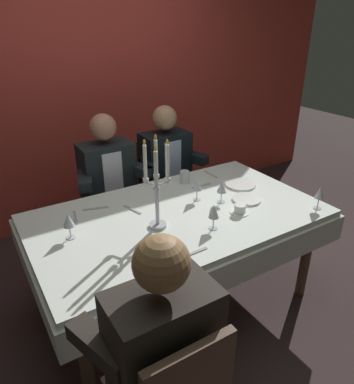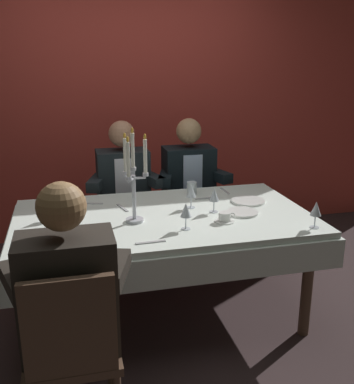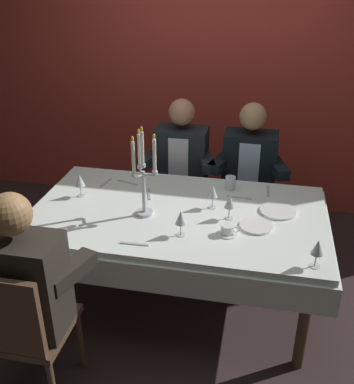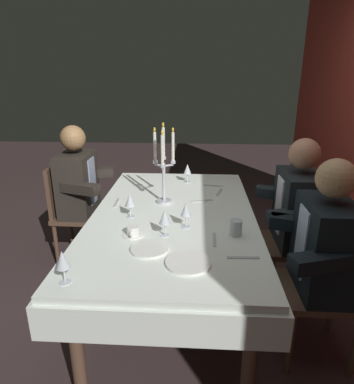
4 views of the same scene
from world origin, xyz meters
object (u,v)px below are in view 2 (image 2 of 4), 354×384
wine_glass_4 (186,211)px  wine_glass_3 (316,210)px  water_tumbler_0 (192,188)px  coffee_cup_0 (225,218)px  seated_diner_1 (123,182)px  seated_diner_2 (188,177)px  wine_glass_1 (191,192)px  wine_glass_0 (52,202)px  dinner_plate_1 (248,201)px  wine_glass_2 (214,195)px  dinner_plate_0 (242,212)px  seated_diner_0 (68,293)px  dining_table (164,232)px  candelabra (134,181)px

wine_glass_4 → wine_glass_3: bearing=-12.0°
water_tumbler_0 → coffee_cup_0: size_ratio=0.73×
seated_diner_1 → seated_diner_2: size_ratio=1.00×
wine_glass_1 → wine_glass_4: size_ratio=1.00×
wine_glass_4 → wine_glass_0: bearing=155.2°
dinner_plate_1 → wine_glass_2: (-0.30, -0.15, 0.11)m
dinner_plate_0 → seated_diner_0: size_ratio=0.17×
wine_glass_2 → wine_glass_4: 0.36m
water_tumbler_0 → seated_diner_1: (-0.45, 0.49, -0.05)m
dining_table → seated_diner_1: seated_diner_1 is taller
dining_table → wine_glass_1: (0.21, 0.09, 0.23)m
wine_glass_2 → wine_glass_4: same height
wine_glass_0 → wine_glass_4: (0.77, -0.36, 0.00)m
wine_glass_1 → seated_diner_1: seated_diner_1 is taller
dinner_plate_0 → seated_diner_1: (-0.66, 0.98, -0.01)m
seated_diner_0 → seated_diner_2: bearing=59.9°
dining_table → dinner_plate_0: dinner_plate_0 is taller
dining_table → wine_glass_0: (-0.70, 0.08, 0.23)m
dinner_plate_1 → seated_diner_0: (-1.26, -1.01, -0.01)m
seated_diner_1 → seated_diner_2: (0.56, 0.00, 0.00)m
candelabra → dining_table: bearing=21.9°
seated_diner_1 → wine_glass_1: bearing=-65.5°
dinner_plate_1 → water_tumbler_0: bearing=141.3°
dining_table → dinner_plate_0: (0.51, -0.10, 0.13)m
dinner_plate_1 → seated_diner_2: size_ratio=0.19×
dining_table → wine_glass_1: 0.33m
dinner_plate_0 → wine_glass_1: bearing=147.5°
water_tumbler_0 → dining_table: bearing=-127.4°
wine_glass_0 → seated_diner_0: bearing=-85.4°
water_tumbler_0 → seated_diner_0: seated_diner_0 is taller
candelabra → wine_glass_3: candelabra is taller
dining_table → coffee_cup_0: size_ratio=14.70×
dinner_plate_1 → wine_glass_1: (-0.43, -0.03, 0.11)m
water_tumbler_0 → seated_diner_2: bearing=77.6°
dinner_plate_0 → water_tumbler_0: 0.53m
candelabra → dinner_plate_1: candelabra is taller
wine_glass_3 → seated_diner_0: 1.52m
coffee_cup_0 → seated_diner_0: bearing=-145.2°
candelabra → wine_glass_2: bearing=5.8°
candelabra → seated_diner_0: candelabra is taller
dinner_plate_0 → wine_glass_0: 1.22m
dining_table → wine_glass_3: wine_glass_3 is taller
dinner_plate_1 → wine_glass_3: 0.61m
wine_glass_1 → wine_glass_2: 0.17m
wine_glass_0 → wine_glass_1: same height
wine_glass_3 → seated_diner_2: (-0.43, 1.33, -0.12)m
dining_table → wine_glass_2: 0.41m
dinner_plate_1 → wine_glass_4: size_ratio=1.44×
wine_glass_4 → seated_diner_2: size_ratio=0.13×
coffee_cup_0 → seated_diner_1: (-0.49, 1.10, -0.03)m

